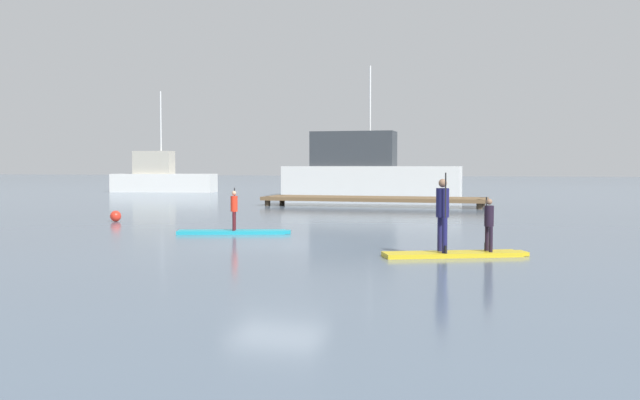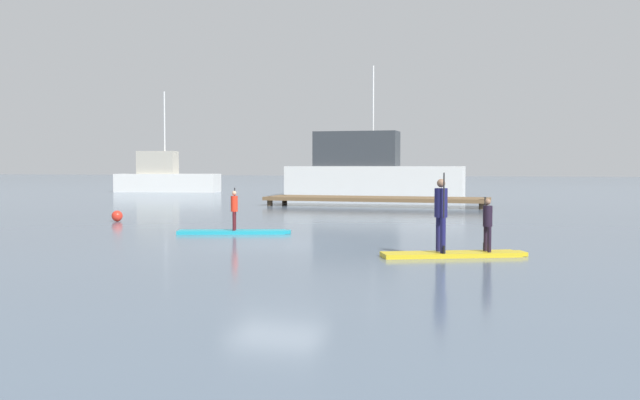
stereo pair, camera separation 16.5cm
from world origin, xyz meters
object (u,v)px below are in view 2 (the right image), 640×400
paddleboard_far (454,254)px  mooring_buoy_near (117,216)px  paddler_child_solo (234,208)px  paddler_child_front (487,222)px  fishing_boat_green_midground (165,178)px  paddleboard_near (234,232)px  paddler_adult (441,210)px  fishing_boat_white_large (369,172)px

paddleboard_far → mooring_buoy_near: bearing=152.4°
paddler_child_solo → paddler_child_front: size_ratio=1.03×
paddler_child_front → fishing_boat_green_midground: fishing_boat_green_midground is taller
paddleboard_near → mooring_buoy_near: (-6.01, 3.12, 0.15)m
paddler_adult → fishing_boat_white_large: fishing_boat_white_large is taller
paddler_adult → paddler_child_front: bearing=24.4°
paddleboard_far → paddler_child_front: paddler_child_front is taller
paddler_child_solo → paddleboard_far: (6.95, -3.65, -0.73)m
paddleboard_near → paddleboard_far: same height
paddleboard_far → paddler_adult: 1.05m
paddler_child_solo → paddler_adult: size_ratio=0.71×
mooring_buoy_near → paddleboard_far: bearing=-27.6°
fishing_boat_white_large → fishing_boat_green_midground: 17.50m
paddleboard_near → mooring_buoy_near: 6.78m
paddleboard_far → fishing_boat_green_midground: fishing_boat_green_midground is taller
fishing_boat_white_large → mooring_buoy_near: 22.95m
paddleboard_far → fishing_boat_green_midground: size_ratio=0.40×
paddler_child_front → mooring_buoy_near: (-13.68, 6.44, -0.58)m
mooring_buoy_near → paddler_child_solo: bearing=-27.3°
paddleboard_far → paddler_adult: paddler_adult is taller
paddler_adult → fishing_boat_green_midground: fishing_boat_green_midground is taller
fishing_boat_white_large → mooring_buoy_near: size_ratio=28.69×
paddler_child_front → mooring_buoy_near: size_ratio=3.08×
fishing_boat_white_large → mooring_buoy_near: (-4.48, -22.46, -1.45)m
paddler_child_front → mooring_buoy_near: bearing=154.8°
paddler_child_front → paddler_child_solo: bearing=156.5°
mooring_buoy_near → paddler_child_front: bearing=-25.2°
paddleboard_far → mooring_buoy_near: mooring_buoy_near is taller
fishing_boat_green_midground → mooring_buoy_near: bearing=-64.7°
paddleboard_near → paddler_child_front: paddler_child_front is taller
paddleboard_near → paddler_child_solo: (0.00, 0.01, 0.73)m
paddleboard_far → paddler_adult: size_ratio=1.81×
paddleboard_near → paddler_adult: 7.73m
paddleboard_far → paddleboard_near: bearing=152.3°
paddler_child_front → mooring_buoy_near: paddler_child_front is taller
fishing_boat_white_large → paddleboard_near: bearing=-86.6°
paddler_child_solo → fishing_boat_white_large: 25.63m
paddler_adult → fishing_boat_white_large: bearing=105.6°
paddler_child_solo → mooring_buoy_near: bearing=152.7°
paddler_child_front → fishing_boat_white_large: size_ratio=0.11×
paddleboard_far → mooring_buoy_near: (-12.96, 6.76, 0.15)m
fishing_boat_white_large → paddler_child_front: bearing=-72.3°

